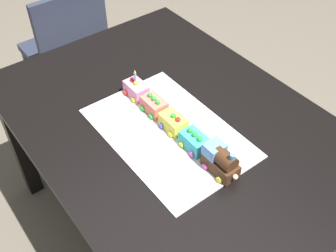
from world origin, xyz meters
name	(u,v)px	position (x,y,z in m)	size (l,w,h in m)	color
ground_plane	(171,226)	(0.00, 0.00, 0.00)	(8.00, 8.00, 0.00)	#6B6054
dining_table	(172,139)	(0.00, 0.00, 0.63)	(1.40, 1.00, 0.74)	black
chair	(68,50)	(1.03, -0.05, 0.47)	(0.40, 0.40, 0.86)	#2D3347
cake_board	(168,132)	(-0.05, 0.05, 0.74)	(0.60, 0.40, 0.00)	silver
cake_locomotive	(221,161)	(-0.29, 0.03, 0.79)	(0.14, 0.08, 0.12)	#472816
cake_car_flatbed_turquoise	(195,141)	(-0.16, 0.03, 0.77)	(0.10, 0.08, 0.07)	#38B7C6
cake_car_gondola_lemon	(174,123)	(-0.04, 0.03, 0.77)	(0.10, 0.08, 0.07)	#F4E04C
cake_car_hopper_coral	(154,105)	(0.08, 0.03, 0.77)	(0.10, 0.08, 0.07)	#F27260
cake_car_tanker_bubblegum	(136,89)	(0.19, 0.03, 0.77)	(0.10, 0.08, 0.07)	pink
birthday_candle	(135,75)	(0.20, 0.03, 0.84)	(0.01, 0.01, 0.05)	#4CA5E5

